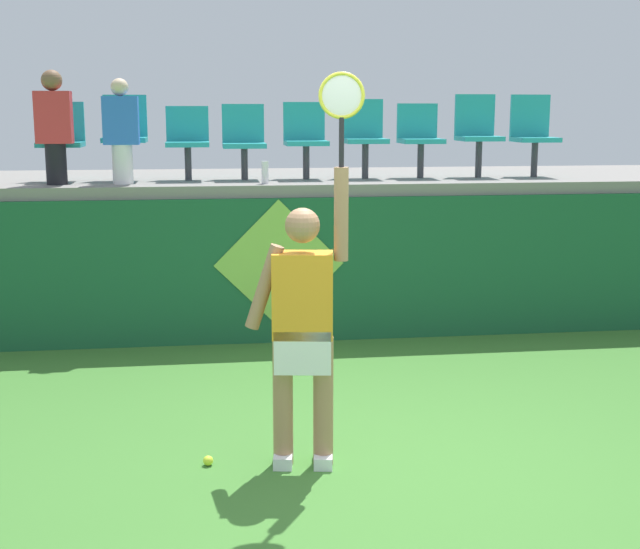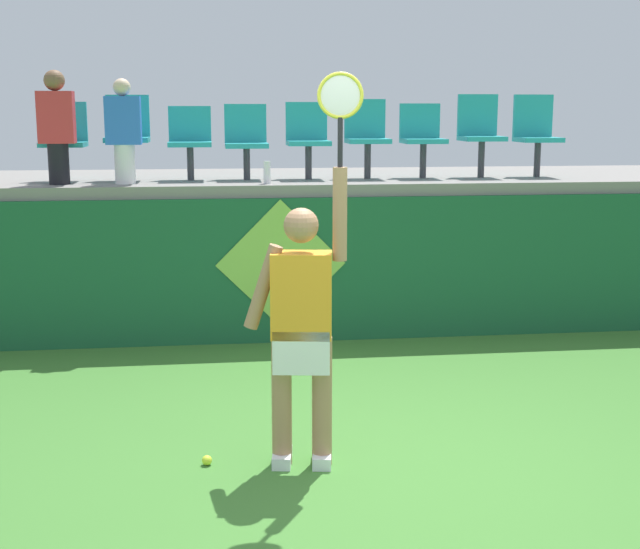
% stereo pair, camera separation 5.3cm
% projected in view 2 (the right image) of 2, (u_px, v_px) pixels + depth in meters
% --- Properties ---
extents(ground_plane, '(40.00, 40.00, 0.00)m').
position_uv_depth(ground_plane, '(380.00, 474.00, 5.54)').
color(ground_plane, '#3D752D').
extents(court_back_wall, '(10.02, 0.20, 1.43)m').
position_uv_depth(court_back_wall, '(316.00, 269.00, 8.68)').
color(court_back_wall, '#195633').
rests_on(court_back_wall, ground_plane).
extents(spectator_platform, '(10.02, 2.50, 0.12)m').
position_uv_depth(spectator_platform, '(303.00, 181.00, 9.71)').
color(spectator_platform, gray).
rests_on(spectator_platform, court_back_wall).
extents(tennis_player, '(0.75, 0.31, 2.50)m').
position_uv_depth(tennis_player, '(303.00, 323.00, 5.53)').
color(tennis_player, white).
rests_on(tennis_player, ground_plane).
extents(tennis_ball, '(0.07, 0.07, 0.07)m').
position_uv_depth(tennis_ball, '(207.00, 460.00, 5.67)').
color(tennis_ball, '#D1E533').
rests_on(tennis_ball, ground_plane).
extents(water_bottle, '(0.07, 0.07, 0.22)m').
position_uv_depth(water_bottle, '(267.00, 172.00, 8.62)').
color(water_bottle, white).
rests_on(water_bottle, spectator_platform).
extents(stadium_chair_0, '(0.44, 0.42, 0.80)m').
position_uv_depth(stadium_chair_0, '(64.00, 137.00, 8.87)').
color(stadium_chair_0, '#38383D').
rests_on(stadium_chair_0, spectator_platform).
extents(stadium_chair_1, '(0.44, 0.42, 0.87)m').
position_uv_depth(stadium_chair_1, '(128.00, 132.00, 8.94)').
color(stadium_chair_1, '#38383D').
rests_on(stadium_chair_1, spectator_platform).
extents(stadium_chair_2, '(0.44, 0.42, 0.76)m').
position_uv_depth(stadium_chair_2, '(190.00, 138.00, 9.02)').
color(stadium_chair_2, '#38383D').
rests_on(stadium_chair_2, spectator_platform).
extents(stadium_chair_3, '(0.44, 0.42, 0.78)m').
position_uv_depth(stadium_chair_3, '(246.00, 138.00, 9.10)').
color(stadium_chair_3, '#38383D').
rests_on(stadium_chair_3, spectator_platform).
extents(stadium_chair_4, '(0.44, 0.42, 0.80)m').
position_uv_depth(stadium_chair_4, '(308.00, 136.00, 9.17)').
color(stadium_chair_4, '#38383D').
rests_on(stadium_chair_4, spectator_platform).
extents(stadium_chair_5, '(0.44, 0.42, 0.83)m').
position_uv_depth(stadium_chair_5, '(367.00, 134.00, 9.25)').
color(stadium_chair_5, '#38383D').
rests_on(stadium_chair_5, spectator_platform).
extents(stadium_chair_6, '(0.44, 0.42, 0.79)m').
position_uv_depth(stadium_chair_6, '(422.00, 135.00, 9.32)').
color(stadium_chair_6, '#38383D').
rests_on(stadium_chair_6, spectator_platform).
extents(stadium_chair_7, '(0.44, 0.42, 0.88)m').
position_uv_depth(stadium_chair_7, '(480.00, 131.00, 9.40)').
color(stadium_chair_7, '#38383D').
rests_on(stadium_chair_7, spectator_platform).
extents(stadium_chair_8, '(0.44, 0.42, 0.88)m').
position_uv_depth(stadium_chair_8, '(536.00, 131.00, 9.47)').
color(stadium_chair_8, '#38383D').
rests_on(stadium_chair_8, spectator_platform).
extents(spectator_0, '(0.34, 0.20, 1.02)m').
position_uv_depth(spectator_0, '(124.00, 130.00, 8.52)').
color(spectator_0, white).
rests_on(spectator_0, spectator_platform).
extents(spectator_1, '(0.34, 0.20, 1.10)m').
position_uv_depth(spectator_1, '(57.00, 125.00, 8.45)').
color(spectator_1, black).
rests_on(spectator_1, spectator_platform).
extents(wall_signage_mount, '(1.27, 0.01, 1.42)m').
position_uv_depth(wall_signage_mount, '(281.00, 342.00, 8.67)').
color(wall_signage_mount, '#195633').
rests_on(wall_signage_mount, ground_plane).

